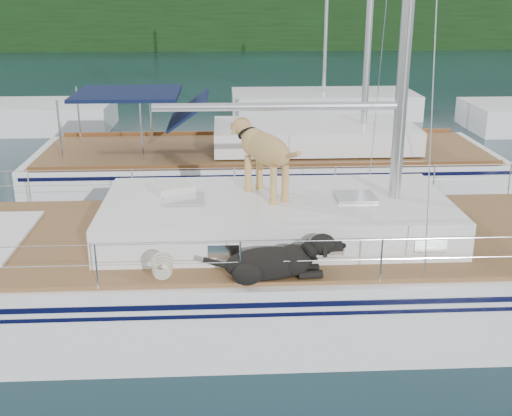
{
  "coord_description": "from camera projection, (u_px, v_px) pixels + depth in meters",
  "views": [
    {
      "loc": [
        0.01,
        -9.17,
        4.83
      ],
      "look_at": [
        0.5,
        0.2,
        1.6
      ],
      "focal_mm": 45.0,
      "sensor_mm": 36.0,
      "label": 1
    }
  ],
  "objects": [
    {
      "name": "neighbor_sailboat",
      "position": [
        269.0,
        169.0,
        15.71
      ],
      "size": [
        11.0,
        3.5,
        13.3
      ],
      "color": "white",
      "rests_on": "ground"
    },
    {
      "name": "ground",
      "position": [
        225.0,
        307.0,
        10.23
      ],
      "size": [
        120.0,
        120.0,
        0.0
      ],
      "primitive_type": "plane",
      "color": "black",
      "rests_on": "ground"
    },
    {
      "name": "main_sailboat",
      "position": [
        231.0,
        268.0,
        10.01
      ],
      "size": [
        12.0,
        3.84,
        14.01
      ],
      "color": "white",
      "rests_on": "ground"
    },
    {
      "name": "shore_bank",
      "position": [
        221.0,
        41.0,
        53.66
      ],
      "size": [
        92.0,
        1.0,
        1.2
      ],
      "primitive_type": "cube",
      "color": "#595147",
      "rests_on": "ground"
    },
    {
      "name": "bg_boat_center",
      "position": [
        323.0,
        105.0,
        25.39
      ],
      "size": [
        7.2,
        3.0,
        11.65
      ],
      "color": "white",
      "rests_on": "ground"
    },
    {
      "name": "tree_line",
      "position": [
        221.0,
        12.0,
        51.75
      ],
      "size": [
        90.0,
        3.0,
        6.0
      ],
      "primitive_type": "cube",
      "color": "black",
      "rests_on": "ground"
    }
  ]
}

